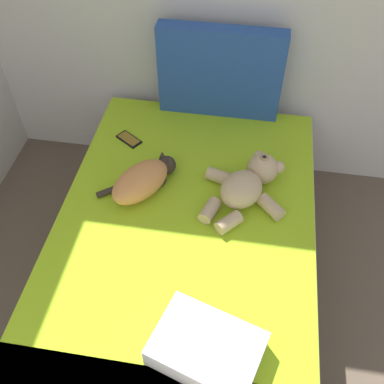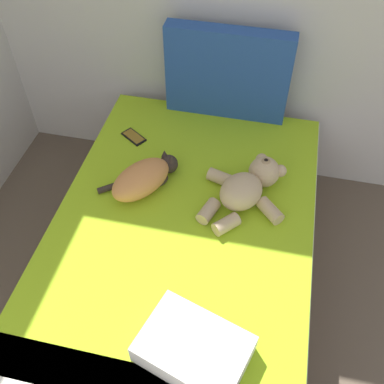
{
  "view_description": "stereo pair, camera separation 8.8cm",
  "coord_description": "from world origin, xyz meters",
  "views": [
    {
      "loc": [
        1.63,
        1.34,
        2.24
      ],
      "look_at": [
        1.39,
        2.79,
        0.57
      ],
      "focal_mm": 41.3,
      "sensor_mm": 36.0,
      "label": 1
    },
    {
      "loc": [
        1.71,
        1.35,
        2.24
      ],
      "look_at": [
        1.39,
        2.79,
        0.57
      ],
      "focal_mm": 41.3,
      "sensor_mm": 36.0,
      "label": 2
    }
  ],
  "objects": [
    {
      "name": "cat",
      "position": [
        1.14,
        2.79,
        0.61
      ],
      "size": [
        0.39,
        0.4,
        0.15
      ],
      "color": "#D18447",
      "rests_on": "bed"
    },
    {
      "name": "teddy_bear",
      "position": [
        1.66,
        2.85,
        0.62
      ],
      "size": [
        0.42,
        0.52,
        0.17
      ],
      "color": "tan",
      "rests_on": "bed"
    },
    {
      "name": "cell_phone",
      "position": [
        0.97,
        3.15,
        0.55
      ],
      "size": [
        0.16,
        0.14,
        0.01
      ],
      "color": "black",
      "rests_on": "bed"
    },
    {
      "name": "patterned_cushion",
      "position": [
        1.44,
        3.5,
        0.81
      ],
      "size": [
        0.71,
        0.1,
        0.54
      ],
      "color": "#264C99",
      "rests_on": "bed"
    },
    {
      "name": "throw_pillow",
      "position": [
        1.58,
        2.0,
        0.6
      ],
      "size": [
        0.46,
        0.38,
        0.11
      ],
      "primitive_type": "cube",
      "rotation": [
        0.0,
        0.0,
        -0.3
      ],
      "color": "white",
      "rests_on": "bed"
    },
    {
      "name": "bed",
      "position": [
        1.38,
        2.58,
        0.27
      ],
      "size": [
        1.3,
        1.97,
        0.54
      ],
      "color": "brown",
      "rests_on": "ground_plane"
    }
  ]
}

